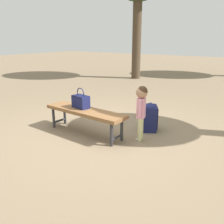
{
  "coord_description": "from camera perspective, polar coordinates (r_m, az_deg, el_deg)",
  "views": [
    {
      "loc": [
        2.45,
        -3.23,
        1.67
      ],
      "look_at": [
        0.16,
        0.05,
        0.45
      ],
      "focal_mm": 39.33,
      "sensor_mm": 36.0,
      "label": 1
    }
  ],
  "objects": [
    {
      "name": "ground_plane",
      "position": [
        4.38,
        -2.11,
        -5.43
      ],
      "size": [
        40.0,
        40.0,
        0.0
      ],
      "primitive_type": "plane",
      "color": "#7F6B51",
      "rests_on": "ground"
    },
    {
      "name": "park_bench",
      "position": [
        4.36,
        -6.31,
        -0.17
      ],
      "size": [
        1.62,
        0.48,
        0.45
      ],
      "color": "brown",
      "rests_on": "ground"
    },
    {
      "name": "handbag",
      "position": [
        4.44,
        -7.27,
        2.55
      ],
      "size": [
        0.35,
        0.23,
        0.37
      ],
      "color": "#191E4C",
      "rests_on": "park_bench"
    },
    {
      "name": "child_standing",
      "position": [
        4.03,
        6.85,
        1.69
      ],
      "size": [
        0.19,
        0.25,
        0.93
      ],
      "color": "#CCCC8C",
      "rests_on": "ground"
    },
    {
      "name": "backpack_large",
      "position": [
        4.58,
        8.81,
        -1.02
      ],
      "size": [
        0.37,
        0.4,
        0.54
      ],
      "color": "#191E4C",
      "rests_on": "ground"
    }
  ]
}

